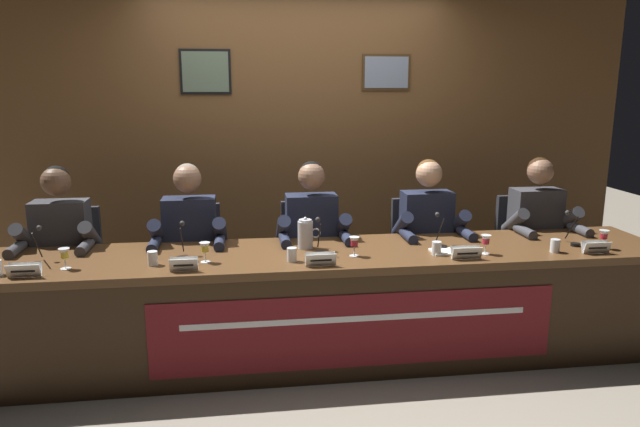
# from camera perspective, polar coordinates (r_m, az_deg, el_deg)

# --- Properties ---
(ground_plane) EXTENTS (12.00, 12.00, 0.00)m
(ground_plane) POSITION_cam_1_polar(r_m,az_deg,el_deg) (3.99, 0.00, -13.75)
(ground_plane) COLOR gray
(wall_back_panelled) EXTENTS (5.76, 0.14, 2.60)m
(wall_back_panelled) POSITION_cam_1_polar(r_m,az_deg,el_deg) (5.02, -2.22, 7.14)
(wall_back_panelled) COLOR brown
(wall_back_panelled) RESTS_ON ground_plane
(conference_table) EXTENTS (4.56, 0.79, 0.72)m
(conference_table) POSITION_cam_1_polar(r_m,az_deg,el_deg) (3.69, 0.32, -7.44)
(conference_table) COLOR brown
(conference_table) RESTS_ON ground_plane
(chair_far_left) EXTENTS (0.44, 0.44, 0.92)m
(chair_far_left) POSITION_cam_1_polar(r_m,az_deg,el_deg) (4.50, -23.21, -5.57)
(chair_far_left) COLOR black
(chair_far_left) RESTS_ON ground_plane
(panelist_far_left) EXTENTS (0.51, 0.48, 1.25)m
(panelist_far_left) POSITION_cam_1_polar(r_m,az_deg,el_deg) (4.24, -24.22, -2.82)
(panelist_far_left) COLOR black
(panelist_far_left) RESTS_ON ground_plane
(nameplate_far_left) EXTENTS (0.18, 0.06, 0.08)m
(nameplate_far_left) POSITION_cam_1_polar(r_m,az_deg,el_deg) (3.62, -27.01, -4.99)
(nameplate_far_left) COLOR white
(nameplate_far_left) RESTS_ON conference_table
(juice_glass_far_left) EXTENTS (0.06, 0.06, 0.12)m
(juice_glass_far_left) POSITION_cam_1_polar(r_m,az_deg,el_deg) (3.67, -23.77, -3.72)
(juice_glass_far_left) COLOR white
(juice_glass_far_left) RESTS_ON conference_table
(microphone_far_left) EXTENTS (0.06, 0.17, 0.22)m
(microphone_far_left) POSITION_cam_1_polar(r_m,az_deg,el_deg) (3.85, -26.03, -3.41)
(microphone_far_left) COLOR black
(microphone_far_left) RESTS_ON conference_table
(chair_left) EXTENTS (0.44, 0.44, 0.92)m
(chair_left) POSITION_cam_1_polar(r_m,az_deg,el_deg) (4.35, -12.29, -5.44)
(chair_left) COLOR black
(chair_left) RESTS_ON ground_plane
(panelist_left) EXTENTS (0.51, 0.48, 1.25)m
(panelist_left) POSITION_cam_1_polar(r_m,az_deg,el_deg) (4.08, -12.68, -2.59)
(panelist_left) COLOR black
(panelist_left) RESTS_ON ground_plane
(nameplate_left) EXTENTS (0.16, 0.06, 0.08)m
(nameplate_left) POSITION_cam_1_polar(r_m,az_deg,el_deg) (3.43, -13.22, -4.88)
(nameplate_left) COLOR white
(nameplate_left) RESTS_ON conference_table
(juice_glass_left) EXTENTS (0.06, 0.06, 0.12)m
(juice_glass_left) POSITION_cam_1_polar(r_m,az_deg,el_deg) (3.55, -11.22, -3.39)
(juice_glass_left) COLOR white
(juice_glass_left) RESTS_ON conference_table
(water_cup_left) EXTENTS (0.06, 0.06, 0.08)m
(water_cup_left) POSITION_cam_1_polar(r_m,az_deg,el_deg) (3.59, -16.08, -4.30)
(water_cup_left) COLOR silver
(water_cup_left) RESTS_ON conference_table
(microphone_left) EXTENTS (0.06, 0.17, 0.22)m
(microphone_left) POSITION_cam_1_polar(r_m,az_deg,el_deg) (3.68, -13.38, -3.15)
(microphone_left) COLOR black
(microphone_left) RESTS_ON conference_table
(chair_center) EXTENTS (0.44, 0.44, 0.92)m
(chair_center) POSITION_cam_1_polar(r_m,az_deg,el_deg) (4.36, -1.03, -5.10)
(chair_center) COLOR black
(chair_center) RESTS_ON ground_plane
(panelist_center) EXTENTS (0.51, 0.48, 1.25)m
(panelist_center) POSITION_cam_1_polar(r_m,az_deg,el_deg) (4.09, -0.71, -2.23)
(panelist_center) COLOR black
(panelist_center) RESTS_ON ground_plane
(nameplate_center) EXTENTS (0.18, 0.06, 0.08)m
(nameplate_center) POSITION_cam_1_polar(r_m,az_deg,el_deg) (3.43, 0.07, -4.53)
(nameplate_center) COLOR white
(nameplate_center) RESTS_ON conference_table
(juice_glass_center) EXTENTS (0.06, 0.06, 0.12)m
(juice_glass_center) POSITION_cam_1_polar(r_m,az_deg,el_deg) (3.62, 3.38, -2.88)
(juice_glass_center) COLOR white
(juice_glass_center) RESTS_ON conference_table
(water_cup_center) EXTENTS (0.06, 0.06, 0.08)m
(water_cup_center) POSITION_cam_1_polar(r_m,az_deg,el_deg) (3.52, -2.78, -4.12)
(water_cup_center) COLOR silver
(water_cup_center) RESTS_ON conference_table
(microphone_center) EXTENTS (0.06, 0.17, 0.22)m
(microphone_center) POSITION_cam_1_polar(r_m,az_deg,el_deg) (3.68, -0.05, -2.81)
(microphone_center) COLOR black
(microphone_center) RESTS_ON conference_table
(chair_right) EXTENTS (0.44, 0.44, 0.92)m
(chair_right) POSITION_cam_1_polar(r_m,az_deg,el_deg) (4.53, 9.75, -4.59)
(chair_right) COLOR black
(chair_right) RESTS_ON ground_plane
(panelist_right) EXTENTS (0.51, 0.48, 1.25)m
(panelist_right) POSITION_cam_1_polar(r_m,az_deg,el_deg) (4.28, 10.69, -1.80)
(panelist_right) COLOR black
(panelist_right) RESTS_ON ground_plane
(nameplate_right) EXTENTS (0.19, 0.06, 0.08)m
(nameplate_right) POSITION_cam_1_polar(r_m,az_deg,el_deg) (3.68, 14.16, -3.75)
(nameplate_right) COLOR white
(nameplate_right) RESTS_ON conference_table
(juice_glass_right) EXTENTS (0.06, 0.06, 0.12)m
(juice_glass_right) POSITION_cam_1_polar(r_m,az_deg,el_deg) (3.80, 15.94, -2.60)
(juice_glass_right) COLOR white
(juice_glass_right) RESTS_ON conference_table
(water_cup_right) EXTENTS (0.06, 0.06, 0.08)m
(water_cup_right) POSITION_cam_1_polar(r_m,az_deg,el_deg) (3.73, 11.35, -3.43)
(water_cup_right) COLOR silver
(water_cup_right) RESTS_ON conference_table
(microphone_right) EXTENTS (0.06, 0.17, 0.22)m
(microphone_right) POSITION_cam_1_polar(r_m,az_deg,el_deg) (3.90, 11.75, -2.17)
(microphone_right) COLOR black
(microphone_right) RESTS_ON conference_table
(chair_far_right) EXTENTS (0.44, 0.44, 0.92)m
(chair_far_right) POSITION_cam_1_polar(r_m,az_deg,el_deg) (4.85, 19.41, -3.99)
(chair_far_right) COLOR black
(chair_far_right) RESTS_ON ground_plane
(panelist_far_right) EXTENTS (0.51, 0.48, 1.25)m
(panelist_far_right) POSITION_cam_1_polar(r_m,az_deg,el_deg) (4.61, 20.78, -1.36)
(panelist_far_right) COLOR black
(panelist_far_right) RESTS_ON ground_plane
(nameplate_far_right) EXTENTS (0.18, 0.06, 0.08)m
(nameplate_far_right) POSITION_cam_1_polar(r_m,az_deg,el_deg) (4.08, 25.44, -3.00)
(nameplate_far_right) COLOR white
(nameplate_far_right) RESTS_ON conference_table
(juice_glass_far_right) EXTENTS (0.06, 0.06, 0.12)m
(juice_glass_far_right) POSITION_cam_1_polar(r_m,az_deg,el_deg) (4.20, 26.06, -1.99)
(juice_glass_far_right) COLOR white
(juice_glass_far_right) RESTS_ON conference_table
(water_cup_far_right) EXTENTS (0.06, 0.06, 0.08)m
(water_cup_far_right) POSITION_cam_1_polar(r_m,az_deg,el_deg) (4.00, 22.04, -3.01)
(water_cup_far_right) COLOR silver
(water_cup_far_right) RESTS_ON conference_table
(microphone_far_right) EXTENTS (0.06, 0.17, 0.22)m
(microphone_far_right) POSITION_cam_1_polar(r_m,az_deg,el_deg) (4.23, 23.53, -1.82)
(microphone_far_right) COLOR black
(microphone_far_right) RESTS_ON conference_table
(water_pitcher_central) EXTENTS (0.15, 0.10, 0.21)m
(water_pitcher_central) POSITION_cam_1_polar(r_m,az_deg,el_deg) (3.79, -1.43, -2.03)
(water_pitcher_central) COLOR silver
(water_pitcher_central) RESTS_ON conference_table
(document_stack_right) EXTENTS (0.21, 0.15, 0.01)m
(document_stack_right) POSITION_cam_1_polar(r_m,az_deg,el_deg) (3.80, 12.41, -3.66)
(document_stack_right) COLOR white
(document_stack_right) RESTS_ON conference_table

